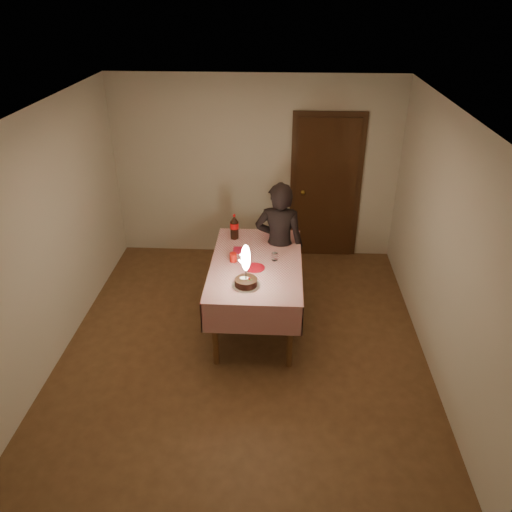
# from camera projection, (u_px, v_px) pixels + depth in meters

# --- Properties ---
(ground) EXTENTS (4.00, 4.50, 0.01)m
(ground) POSITION_uv_depth(u_px,v_px,m) (244.00, 344.00, 5.68)
(ground) COLOR brown
(ground) RESTS_ON ground
(room_shell) EXTENTS (4.04, 4.54, 2.62)m
(room_shell) POSITION_uv_depth(u_px,v_px,m) (247.00, 207.00, 4.95)
(room_shell) COLOR beige
(room_shell) RESTS_ON ground
(dining_table) EXTENTS (1.02, 1.72, 0.84)m
(dining_table) POSITION_uv_depth(u_px,v_px,m) (256.00, 271.00, 5.67)
(dining_table) COLOR brown
(dining_table) RESTS_ON ground
(birthday_cake) EXTENTS (0.30, 0.30, 0.47)m
(birthday_cake) POSITION_uv_depth(u_px,v_px,m) (246.00, 274.00, 5.12)
(birthday_cake) COLOR white
(birthday_cake) RESTS_ON dining_table
(red_plate) EXTENTS (0.22, 0.22, 0.01)m
(red_plate) POSITION_uv_depth(u_px,v_px,m) (255.00, 268.00, 5.50)
(red_plate) COLOR #B30C1A
(red_plate) RESTS_ON dining_table
(red_cup) EXTENTS (0.08, 0.08, 0.10)m
(red_cup) POSITION_uv_depth(u_px,v_px,m) (233.00, 257.00, 5.61)
(red_cup) COLOR red
(red_cup) RESTS_ON dining_table
(clear_cup) EXTENTS (0.07, 0.07, 0.09)m
(clear_cup) POSITION_uv_depth(u_px,v_px,m) (275.00, 257.00, 5.64)
(clear_cup) COLOR white
(clear_cup) RESTS_ON dining_table
(napkin_stack) EXTENTS (0.15, 0.15, 0.02)m
(napkin_stack) POSITION_uv_depth(u_px,v_px,m) (240.00, 250.00, 5.85)
(napkin_stack) COLOR #A3122B
(napkin_stack) RESTS_ON dining_table
(cola_bottle) EXTENTS (0.10, 0.10, 0.32)m
(cola_bottle) POSITION_uv_depth(u_px,v_px,m) (234.00, 227.00, 6.07)
(cola_bottle) COLOR black
(cola_bottle) RESTS_ON dining_table
(amber_bottle_right) EXTENTS (0.06, 0.06, 0.25)m
(amber_bottle_right) POSITION_uv_depth(u_px,v_px,m) (273.00, 231.00, 6.05)
(amber_bottle_right) COLOR #5B3B0F
(amber_bottle_right) RESTS_ON dining_table
(photographer) EXTENTS (0.63, 0.48, 1.62)m
(photographer) POSITION_uv_depth(u_px,v_px,m) (279.00, 245.00, 6.05)
(photographer) COLOR black
(photographer) RESTS_ON ground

